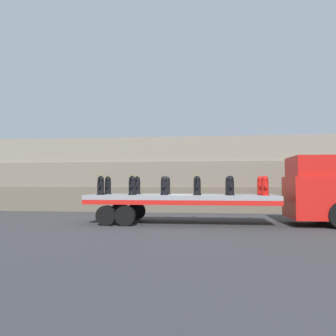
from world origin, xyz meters
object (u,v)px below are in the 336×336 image
at_px(fire_hydrant_black_far_0, 108,185).
at_px(fire_hydrant_red_far_5, 261,186).
at_px(fire_hydrant_black_near_3, 197,186).
at_px(fire_hydrant_black_near_0, 101,186).
at_px(truck_cab, 321,191).
at_px(fire_hydrant_black_far_4, 229,186).
at_px(fire_hydrant_black_near_1, 132,186).
at_px(fire_hydrant_black_far_1, 137,185).
at_px(fire_hydrant_black_far_3, 198,186).
at_px(fire_hydrant_red_near_5, 265,186).
at_px(flatbed_trailer, 171,200).
at_px(fire_hydrant_black_near_2, 164,186).
at_px(fire_hydrant_black_near_4, 231,186).
at_px(fire_hydrant_black_far_2, 167,186).

bearing_deg(fire_hydrant_black_far_0, fire_hydrant_red_far_5, 0.00).
bearing_deg(fire_hydrant_black_near_3, fire_hydrant_black_near_0, 180.00).
distance_m(truck_cab, fire_hydrant_black_far_4, 3.94).
bearing_deg(fire_hydrant_black_near_1, fire_hydrant_black_far_1, 90.00).
height_order(fire_hydrant_black_far_3, fire_hydrant_red_far_5, same).
relative_size(fire_hydrant_black_near_3, fire_hydrant_red_near_5, 1.00).
bearing_deg(fire_hydrant_black_far_3, fire_hydrant_black_far_1, 180.00).
distance_m(truck_cab, flatbed_trailer, 6.54).
xyz_separation_m(truck_cab, fire_hydrant_black_near_2, (-6.78, -0.55, 0.22)).
distance_m(truck_cab, fire_hydrant_black_near_2, 6.80).
xyz_separation_m(fire_hydrant_black_near_2, fire_hydrant_black_near_4, (2.88, 0.00, 0.00)).
distance_m(fire_hydrant_black_far_0, fire_hydrant_black_far_1, 1.44).
bearing_deg(fire_hydrant_black_near_1, truck_cab, 3.81).
distance_m(fire_hydrant_black_far_1, fire_hydrant_black_near_2, 1.81).
height_order(fire_hydrant_black_far_1, fire_hydrant_black_far_2, same).
distance_m(fire_hydrant_black_near_0, fire_hydrant_red_near_5, 7.20).
distance_m(flatbed_trailer, fire_hydrant_black_far_4, 2.76).
relative_size(truck_cab, fire_hydrant_black_far_3, 3.53).
relative_size(truck_cab, fire_hydrant_black_near_3, 3.53).
relative_size(fire_hydrant_black_far_0, fire_hydrant_red_near_5, 1.00).
xyz_separation_m(fire_hydrant_black_far_2, fire_hydrant_red_far_5, (4.32, 0.00, 0.00)).
height_order(fire_hydrant_black_near_1, fire_hydrant_black_near_3, same).
relative_size(fire_hydrant_black_far_1, fire_hydrant_black_near_4, 1.00).
bearing_deg(fire_hydrant_black_far_3, fire_hydrant_black_near_3, -90.00).
relative_size(truck_cab, fire_hydrant_black_near_0, 3.53).
bearing_deg(fire_hydrant_black_far_0, truck_cab, -3.24).
height_order(flatbed_trailer, fire_hydrant_red_near_5, fire_hydrant_red_near_5).
height_order(truck_cab, fire_hydrant_black_far_2, truck_cab).
bearing_deg(fire_hydrant_red_far_5, fire_hydrant_black_far_0, 180.00).
relative_size(truck_cab, fire_hydrant_black_near_4, 3.53).
bearing_deg(fire_hydrant_black_far_3, fire_hydrant_black_far_0, 180.00).
bearing_deg(fire_hydrant_red_near_5, fire_hydrant_black_near_1, 180.00).
height_order(fire_hydrant_black_near_1, fire_hydrant_black_far_2, same).
xyz_separation_m(fire_hydrant_black_far_4, fire_hydrant_red_near_5, (1.44, -1.09, 0.00)).
xyz_separation_m(fire_hydrant_black_near_0, fire_hydrant_red_near_5, (7.20, 0.00, 0.00)).
xyz_separation_m(flatbed_trailer, fire_hydrant_black_far_0, (-3.13, 0.55, 0.64)).
bearing_deg(fire_hydrant_black_far_0, fire_hydrant_black_far_4, 0.00).
bearing_deg(fire_hydrant_black_far_2, fire_hydrant_red_near_5, -14.21).
height_order(fire_hydrant_black_far_4, fire_hydrant_red_far_5, same).
distance_m(fire_hydrant_black_near_0, fire_hydrant_black_far_0, 1.09).
bearing_deg(truck_cab, fire_hydrant_black_near_0, -176.76).
xyz_separation_m(fire_hydrant_black_near_0, fire_hydrant_black_far_1, (1.44, 1.09, 0.00)).
relative_size(fire_hydrant_black_far_3, fire_hydrant_red_near_5, 1.00).
relative_size(fire_hydrant_black_near_0, fire_hydrant_black_far_4, 1.00).
distance_m(fire_hydrant_black_near_1, fire_hydrant_black_far_1, 1.09).
bearing_deg(truck_cab, flatbed_trailer, 180.00).
height_order(fire_hydrant_black_far_0, fire_hydrant_black_far_1, same).
relative_size(fire_hydrant_black_near_2, fire_hydrant_red_far_5, 1.00).
xyz_separation_m(flatbed_trailer, fire_hydrant_black_far_1, (-1.69, 0.55, 0.64)).
bearing_deg(fire_hydrant_red_near_5, fire_hydrant_black_far_2, 165.79).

